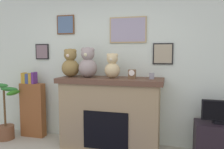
% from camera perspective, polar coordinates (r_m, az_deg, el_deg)
% --- Properties ---
extents(back_wall, '(5.20, 0.15, 2.60)m').
position_cam_1_polar(back_wall, '(3.91, -1.00, 1.83)').
color(back_wall, silver).
rests_on(back_wall, ground_plane).
extents(fireplace, '(1.69, 0.64, 1.16)m').
position_cam_1_polar(fireplace, '(3.66, -0.39, -9.86)').
color(fireplace, '#99825B').
rests_on(fireplace, ground_plane).
extents(bookshelf, '(0.46, 0.16, 1.21)m').
position_cam_1_polar(bookshelf, '(4.40, -19.96, -8.06)').
color(bookshelf, brown).
rests_on(bookshelf, ground_plane).
extents(potted_plant, '(0.53, 0.45, 1.05)m').
position_cam_1_polar(potted_plant, '(4.47, -26.09, -10.04)').
color(potted_plant, brown).
rests_on(potted_plant, ground_plane).
extents(tv_stand, '(0.69, 0.40, 0.54)m').
position_cam_1_polar(tv_stand, '(3.69, 26.16, -15.40)').
color(tv_stand, black).
rests_on(tv_stand, ground_plane).
extents(television, '(0.53, 0.14, 0.34)m').
position_cam_1_polar(television, '(3.57, 26.46, -8.87)').
color(television, black).
rests_on(television, tv_stand).
extents(candle_jar, '(0.08, 0.08, 0.10)m').
position_cam_1_polar(candle_jar, '(3.41, 10.29, -0.41)').
color(candle_jar, gray).
rests_on(candle_jar, fireplace).
extents(mantel_clock, '(0.11, 0.09, 0.14)m').
position_cam_1_polar(mantel_clock, '(3.44, 5.23, 0.12)').
color(mantel_clock, brown).
rests_on(mantel_clock, fireplace).
extents(teddy_bear_grey, '(0.30, 0.30, 0.48)m').
position_cam_1_polar(teddy_bear_grey, '(3.76, -10.76, 2.67)').
color(teddy_bear_grey, olive).
rests_on(teddy_bear_grey, fireplace).
extents(teddy_bear_cream, '(0.31, 0.31, 0.50)m').
position_cam_1_polar(teddy_bear_cream, '(3.63, -6.29, 2.79)').
color(teddy_bear_cream, gray).
rests_on(teddy_bear_cream, fireplace).
extents(teddy_bear_tan, '(0.25, 0.25, 0.40)m').
position_cam_1_polar(teddy_bear_tan, '(3.51, 0.07, 2.01)').
color(teddy_bear_tan, '#CDB883').
rests_on(teddy_bear_tan, fireplace).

